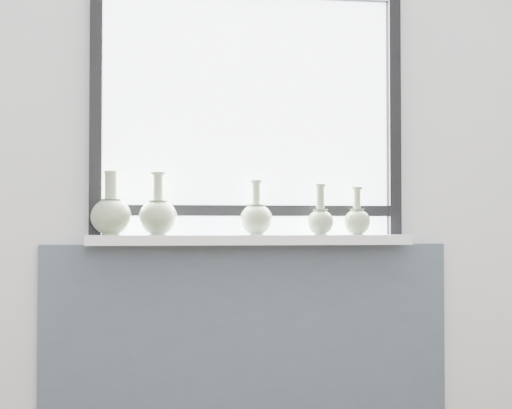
{
  "coord_description": "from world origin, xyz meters",
  "views": [
    {
      "loc": [
        -0.44,
        -1.46,
        0.93
      ],
      "look_at": [
        0.0,
        1.55,
        1.02
      ],
      "focal_mm": 55.0,
      "sensor_mm": 36.0,
      "label": 1
    }
  ],
  "objects": [
    {
      "name": "back_wall",
      "position": [
        0.0,
        1.81,
        1.3
      ],
      "size": [
        3.6,
        0.02,
        2.6
      ],
      "primitive_type": "cube",
      "color": "silver",
      "rests_on": "ground"
    },
    {
      "name": "apron_panel",
      "position": [
        0.0,
        1.78,
        0.43
      ],
      "size": [
        1.7,
        0.03,
        0.86
      ],
      "primitive_type": "cube",
      "color": "#485263",
      "rests_on": "ground"
    },
    {
      "name": "windowsill",
      "position": [
        0.0,
        1.71,
        0.88
      ],
      "size": [
        1.32,
        0.18,
        0.04
      ],
      "primitive_type": "cube",
      "color": "white",
      "rests_on": "apron_panel"
    },
    {
      "name": "window",
      "position": [
        0.0,
        1.77,
        1.44
      ],
      "size": [
        1.3,
        0.06,
        1.05
      ],
      "color": "black",
      "rests_on": "windowsill"
    },
    {
      "name": "vase_a",
      "position": [
        -0.56,
        1.69,
        0.98
      ],
      "size": [
        0.16,
        0.16,
        0.25
      ],
      "rotation": [
        0.0,
        0.0,
        0.12
      ],
      "color": "#90A780",
      "rests_on": "windowsill"
    },
    {
      "name": "vase_b",
      "position": [
        -0.38,
        1.69,
        0.98
      ],
      "size": [
        0.15,
        0.15,
        0.25
      ],
      "rotation": [
        0.0,
        0.0,
        -0.39
      ],
      "color": "#90A780",
      "rests_on": "windowsill"
    },
    {
      "name": "vase_c",
      "position": [
        0.02,
        1.71,
        0.97
      ],
      "size": [
        0.14,
        0.14,
        0.22
      ],
      "rotation": [
        0.0,
        0.0,
        -0.37
      ],
      "color": "#90A780",
      "rests_on": "windowsill"
    },
    {
      "name": "vase_d",
      "position": [
        0.29,
        1.69,
        0.96
      ],
      "size": [
        0.11,
        0.11,
        0.21
      ],
      "rotation": [
        0.0,
        0.0,
        -0.14
      ],
      "color": "#90A780",
      "rests_on": "windowsill"
    },
    {
      "name": "vase_e",
      "position": [
        0.45,
        1.7,
        0.96
      ],
      "size": [
        0.11,
        0.11,
        0.2
      ],
      "rotation": [
        0.0,
        0.0,
        -0.38
      ],
      "color": "#90A780",
      "rests_on": "windowsill"
    }
  ]
}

